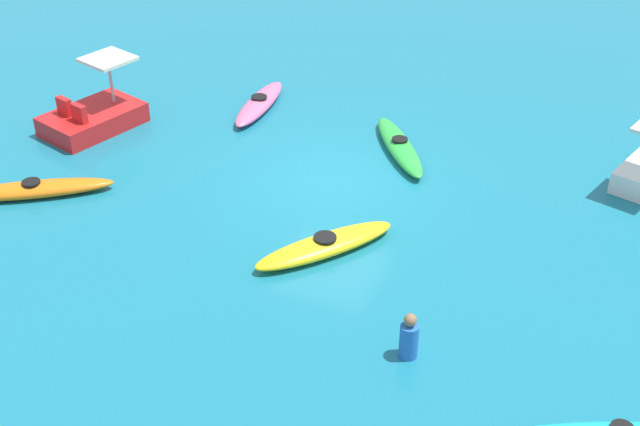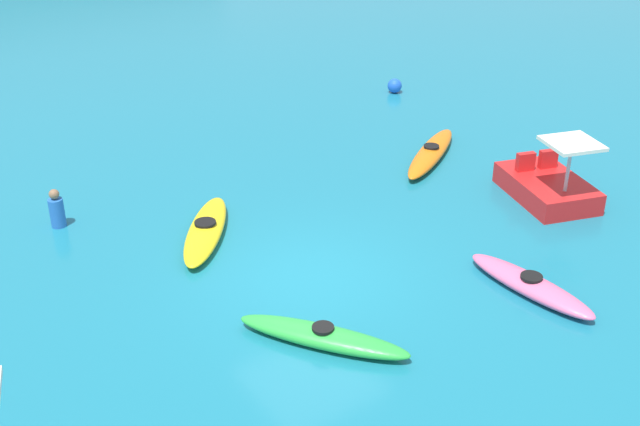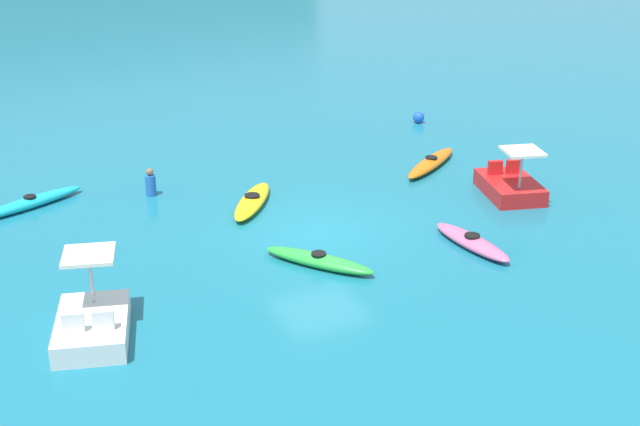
% 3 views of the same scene
% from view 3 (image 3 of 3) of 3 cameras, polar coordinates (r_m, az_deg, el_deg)
% --- Properties ---
extents(ground_plane, '(600.00, 600.00, 0.00)m').
position_cam_3_polar(ground_plane, '(23.20, -0.03, -1.32)').
color(ground_plane, '#19728C').
extents(kayak_pink, '(0.86, 2.87, 0.37)m').
position_cam_3_polar(kayak_pink, '(22.58, 10.30, -1.95)').
color(kayak_pink, pink).
rests_on(kayak_pink, ground_plane).
extents(kayak_cyan, '(3.42, 1.84, 0.37)m').
position_cam_3_polar(kayak_cyan, '(26.26, -19.13, 0.69)').
color(kayak_cyan, '#19B7C6').
rests_on(kayak_cyan, ground_plane).
extents(kayak_green, '(2.25, 2.86, 0.37)m').
position_cam_3_polar(kayak_green, '(21.20, -0.09, -3.24)').
color(kayak_green, green).
rests_on(kayak_green, ground_plane).
extents(kayak_orange, '(3.27, 2.44, 0.37)m').
position_cam_3_polar(kayak_orange, '(28.43, 7.58, 3.42)').
color(kayak_orange, orange).
rests_on(kayak_orange, ground_plane).
extents(kayak_yellow, '(2.43, 2.89, 0.37)m').
position_cam_3_polar(kayak_yellow, '(24.98, -4.64, 0.81)').
color(kayak_yellow, yellow).
rests_on(kayak_yellow, ground_plane).
extents(pedal_boat_white, '(2.14, 2.74, 1.68)m').
position_cam_3_polar(pedal_boat_white, '(18.70, -15.26, -7.28)').
color(pedal_boat_white, white).
rests_on(pedal_boat_white, ground_plane).
extents(pedal_boat_red, '(2.14, 2.74, 1.68)m').
position_cam_3_polar(pedal_boat_red, '(26.35, 12.83, 1.88)').
color(pedal_boat_red, red).
rests_on(pedal_boat_red, ground_plane).
extents(buoy_blue, '(0.45, 0.45, 0.45)m').
position_cam_3_polar(buoy_blue, '(33.43, 6.74, 6.50)').
color(buoy_blue, blue).
rests_on(buoy_blue, ground_plane).
extents(person_near_shore, '(0.37, 0.37, 0.88)m').
position_cam_3_polar(person_near_shore, '(26.18, -11.47, 1.98)').
color(person_near_shore, blue).
rests_on(person_near_shore, ground_plane).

